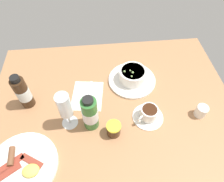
% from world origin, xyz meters
% --- Properties ---
extents(ground_plane, '(1.10, 0.84, 0.03)m').
position_xyz_m(ground_plane, '(0.00, 0.00, -0.01)').
color(ground_plane, '#A8754C').
extents(porridge_bowl, '(0.23, 0.23, 0.08)m').
position_xyz_m(porridge_bowl, '(-0.11, -0.13, 0.03)').
color(porridge_bowl, white).
rests_on(porridge_bowl, ground_plane).
extents(cutlery_setting, '(0.16, 0.18, 0.01)m').
position_xyz_m(cutlery_setting, '(0.11, -0.05, 0.00)').
color(cutlery_setting, white).
rests_on(cutlery_setting, ground_plane).
extents(coffee_cup, '(0.13, 0.13, 0.06)m').
position_xyz_m(coffee_cup, '(-0.14, 0.08, 0.03)').
color(coffee_cup, white).
rests_on(coffee_cup, ground_plane).
extents(creamer_jug, '(0.06, 0.05, 0.06)m').
position_xyz_m(creamer_jug, '(-0.37, 0.09, 0.03)').
color(creamer_jug, white).
rests_on(creamer_jug, ground_plane).
extents(wine_glass, '(0.07, 0.07, 0.19)m').
position_xyz_m(wine_glass, '(0.19, 0.08, 0.12)').
color(wine_glass, white).
rests_on(wine_glass, ground_plane).
extents(jam_jar, '(0.06, 0.06, 0.06)m').
position_xyz_m(jam_jar, '(0.01, 0.14, 0.03)').
color(jam_jar, '#3F2512').
rests_on(jam_jar, ground_plane).
extents(sauce_bottle_brown, '(0.06, 0.06, 0.18)m').
position_xyz_m(sauce_bottle_brown, '(0.38, -0.04, 0.08)').
color(sauce_bottle_brown, '#382314').
rests_on(sauce_bottle_brown, ground_plane).
extents(sauce_bottle_green, '(0.06, 0.06, 0.18)m').
position_xyz_m(sauce_bottle_green, '(0.10, 0.09, 0.08)').
color(sauce_bottle_green, '#337233').
rests_on(sauce_bottle_green, ground_plane).
extents(breakfast_plate, '(0.26, 0.26, 0.04)m').
position_xyz_m(breakfast_plate, '(0.36, 0.24, 0.01)').
color(breakfast_plate, white).
rests_on(breakfast_plate, ground_plane).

